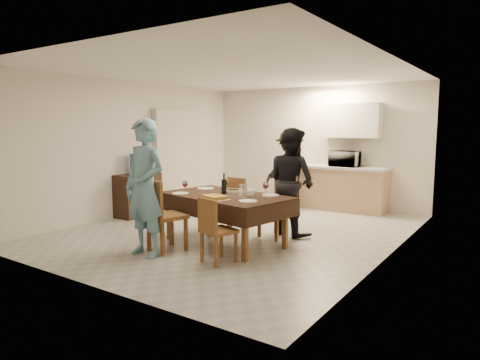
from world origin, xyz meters
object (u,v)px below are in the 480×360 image
object	(u,v)px
water_pitcher	(243,191)
person_far	(291,182)
water_jug	(137,164)
wine_bottle	(224,184)
console	(138,195)
microwave	(345,159)
dining_table	(225,197)
person_near	(145,188)
person_kitchen	(290,169)
savoury_tart	(214,197)

from	to	relation	value
water_pitcher	person_far	distance (m)	1.12
water_jug	wine_bottle	bearing A→B (deg)	-13.97
console	microwave	distance (m)	4.24
water_jug	dining_table	bearing A→B (deg)	-14.75
microwave	person_near	distance (m)	4.66
water_jug	microwave	distance (m)	4.19
water_pitcher	console	bearing A→B (deg)	166.02
console	person_far	distance (m)	3.20
person_far	water_pitcher	bearing A→B (deg)	99.39
water_pitcher	person_kitchen	world-z (taller)	person_kitchen
console	person_near	xyz separation A→B (m)	(2.04, -1.73, 0.51)
savoury_tart	person_kitchen	size ratio (longest dim) A/B	0.24
microwave	person_far	size ratio (longest dim) A/B	0.33
dining_table	console	bearing A→B (deg)	175.49
microwave	wine_bottle	bearing A→B (deg)	80.54
person_far	person_kitchen	size ratio (longest dim) A/B	1.04
console	microwave	bearing A→B (deg)	41.93
dining_table	person_near	distance (m)	1.21
water_jug	water_pitcher	xyz separation A→B (m)	(2.94, -0.73, -0.19)
water_jug	microwave	xyz separation A→B (m)	(3.12, 2.80, 0.05)
water_jug	water_pitcher	size ratio (longest dim) A/B	2.17
wine_bottle	water_pitcher	xyz separation A→B (m)	(0.40, -0.10, -0.06)
wine_bottle	person_far	size ratio (longest dim) A/B	0.18
dining_table	microwave	size ratio (longest dim) A/B	3.58
wine_bottle	dining_table	bearing A→B (deg)	-45.00
water_jug	savoury_tart	distance (m)	2.91
dining_table	microwave	world-z (taller)	microwave
microwave	dining_table	bearing A→B (deg)	81.47
savoury_tart	person_near	distance (m)	0.95
console	microwave	xyz separation A→B (m)	(3.12, 2.80, 0.66)
person_near	person_far	bearing A→B (deg)	65.23
savoury_tart	dining_table	bearing A→B (deg)	104.74
console	person_far	xyz separation A→B (m)	(3.14, 0.37, 0.45)
console	wine_bottle	xyz separation A→B (m)	(2.54, -0.63, 0.48)
microwave	person_far	distance (m)	2.44
dining_table	water_pitcher	world-z (taller)	water_pitcher
dining_table	microwave	distance (m)	3.54
water_pitcher	microwave	size ratio (longest dim) A/B	0.32
console	person_near	bearing A→B (deg)	-40.29
wine_bottle	person_far	bearing A→B (deg)	59.04
console	dining_table	bearing A→B (deg)	-14.75
water_pitcher	microwave	distance (m)	3.54
water_jug	water_pitcher	world-z (taller)	water_jug
water_pitcher	person_kitchen	size ratio (longest dim) A/B	0.11
dining_table	water_pitcher	distance (m)	0.37
person_far	console	bearing A→B (deg)	26.36
person_far	person_near	bearing A→B (deg)	82.05
console	person_near	size ratio (longest dim) A/B	0.48
dining_table	savoury_tart	world-z (taller)	savoury_tart
savoury_tart	person_far	size ratio (longest dim) A/B	0.23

